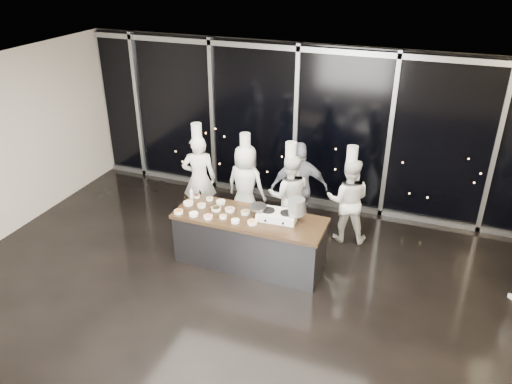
# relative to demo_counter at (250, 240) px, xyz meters

# --- Properties ---
(ground) EXTENTS (9.00, 9.00, 0.00)m
(ground) POSITION_rel_demo_counter_xyz_m (0.00, -0.90, -0.45)
(ground) COLOR black
(ground) RESTS_ON ground
(room_shell) EXTENTS (9.02, 7.02, 3.21)m
(room_shell) POSITION_rel_demo_counter_xyz_m (0.18, -0.90, 1.79)
(room_shell) COLOR beige
(room_shell) RESTS_ON ground
(window_wall) EXTENTS (8.90, 0.11, 3.20)m
(window_wall) POSITION_rel_demo_counter_xyz_m (0.00, 2.53, 1.14)
(window_wall) COLOR black
(window_wall) RESTS_ON ground
(demo_counter) EXTENTS (2.46, 0.86, 0.90)m
(demo_counter) POSITION_rel_demo_counter_xyz_m (0.00, 0.00, 0.00)
(demo_counter) COLOR #3A393F
(demo_counter) RESTS_ON ground
(stove) EXTENTS (0.64, 0.43, 0.14)m
(stove) POSITION_rel_demo_counter_xyz_m (0.44, 0.10, 0.51)
(stove) COLOR white
(stove) RESTS_ON demo_counter
(frying_pan) EXTENTS (0.50, 0.30, 0.05)m
(frying_pan) POSITION_rel_demo_counter_xyz_m (0.11, 0.07, 0.61)
(frying_pan) COLOR gray
(frying_pan) RESTS_ON stove
(stock_pot) EXTENTS (0.28, 0.28, 0.26)m
(stock_pot) POSITION_rel_demo_counter_xyz_m (0.74, 0.11, 0.72)
(stock_pot) COLOR #AAAAAC
(stock_pot) RESTS_ON stove
(prep_bowls) EXTENTS (1.40, 0.73, 0.05)m
(prep_bowls) POSITION_rel_demo_counter_xyz_m (-0.60, -0.04, 0.47)
(prep_bowls) COLOR white
(prep_bowls) RESTS_ON demo_counter
(squeeze_bottle) EXTENTS (0.06, 0.06, 0.22)m
(squeeze_bottle) POSITION_rel_demo_counter_xyz_m (-1.14, 0.20, 0.55)
(squeeze_bottle) COLOR silver
(squeeze_bottle) RESTS_ON demo_counter
(chef_far_left) EXTENTS (0.74, 0.63, 1.95)m
(chef_far_left) POSITION_rel_demo_counter_xyz_m (-1.44, 1.08, 0.43)
(chef_far_left) COLOR white
(chef_far_left) RESTS_ON ground
(chef_left) EXTENTS (0.84, 0.61, 1.81)m
(chef_left) POSITION_rel_demo_counter_xyz_m (-0.57, 1.25, 0.35)
(chef_left) COLOR white
(chef_left) RESTS_ON ground
(chef_center) EXTENTS (0.91, 0.81, 1.80)m
(chef_center) POSITION_rel_demo_counter_xyz_m (0.31, 1.15, 0.34)
(chef_center) COLOR white
(chef_center) RESTS_ON ground
(guest) EXTENTS (1.11, 0.75, 1.74)m
(guest) POSITION_rel_demo_counter_xyz_m (0.44, 1.34, 0.42)
(guest) COLOR #131C36
(guest) RESTS_ON ground
(chef_right) EXTENTS (0.85, 0.71, 1.80)m
(chef_right) POSITION_rel_demo_counter_xyz_m (1.33, 1.35, 0.34)
(chef_right) COLOR white
(chef_right) RESTS_ON ground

